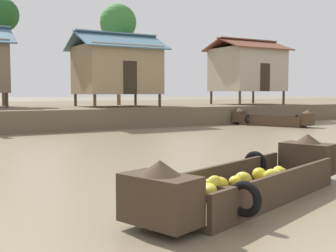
% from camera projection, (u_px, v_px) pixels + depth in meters
% --- Properties ---
extents(ground_plane, '(300.00, 300.00, 0.00)m').
position_uv_depth(ground_plane, '(111.00, 157.00, 12.45)').
color(ground_plane, '#7A6B51').
extents(banana_boat, '(5.43, 2.77, 0.97)m').
position_uv_depth(banana_boat, '(250.00, 180.00, 7.58)').
color(banana_boat, '#3D2D21').
rests_on(banana_boat, ground).
extents(fishing_skiff_distant, '(2.51, 4.51, 0.96)m').
position_uv_depth(fishing_skiff_distant, '(272.00, 120.00, 24.16)').
color(fishing_skiff_distant, '#473323').
rests_on(fishing_skiff_distant, ground).
extents(stilt_house_mid_right, '(5.03, 4.00, 4.25)m').
position_uv_depth(stilt_house_mid_right, '(117.00, 69.00, 25.11)').
color(stilt_house_mid_right, '#4C3826').
rests_on(stilt_house_mid_right, riverbank_strip).
extents(stilt_house_right, '(4.93, 3.95, 4.42)m').
position_uv_depth(stilt_house_right, '(247.00, 69.00, 29.69)').
color(stilt_house_right, '#4C3826').
rests_on(stilt_house_right, riverbank_strip).
extents(palm_tree_near, '(2.05, 2.05, 6.47)m').
position_uv_depth(palm_tree_near, '(2.00, 16.00, 25.99)').
color(palm_tree_near, brown).
rests_on(palm_tree_near, riverbank_strip).
extents(palm_tree_mid, '(2.35, 2.35, 6.47)m').
position_uv_depth(palm_tree_mid, '(118.00, 23.00, 27.94)').
color(palm_tree_mid, brown).
rests_on(palm_tree_mid, riverbank_strip).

